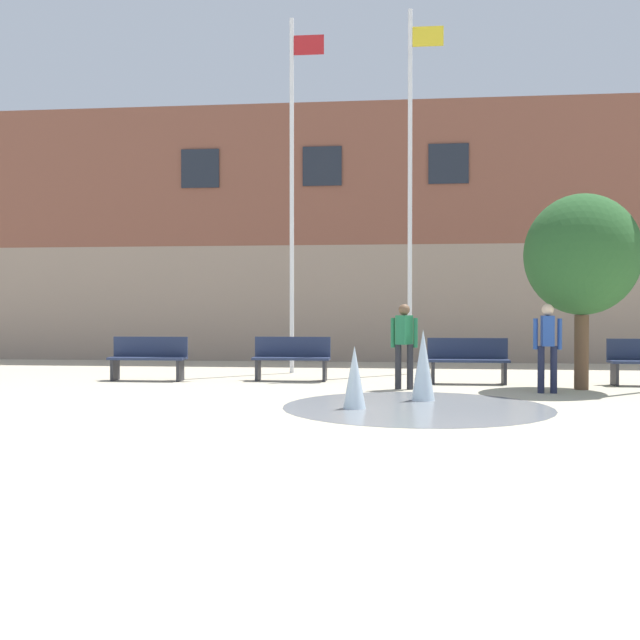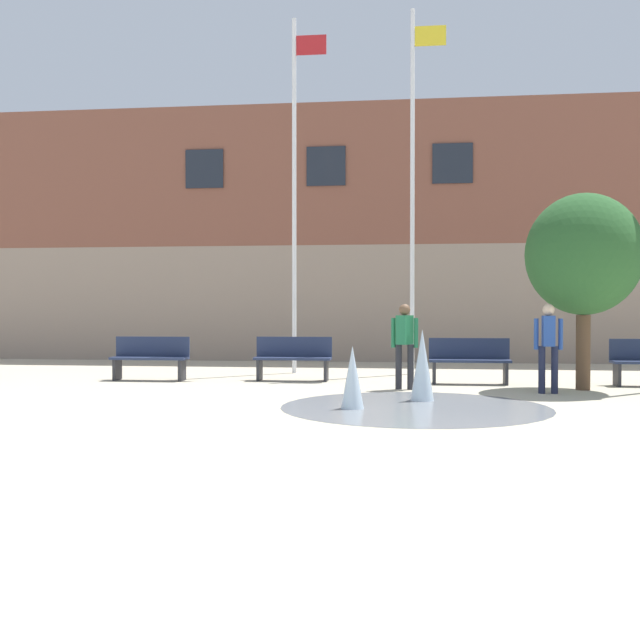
{
  "view_description": "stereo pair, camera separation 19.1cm",
  "coord_description": "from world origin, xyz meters",
  "views": [
    {
      "loc": [
        2.11,
        -6.11,
        1.52
      ],
      "look_at": [
        0.72,
        7.25,
        1.3
      ],
      "focal_mm": 42.0,
      "sensor_mm": 36.0,
      "label": 1
    },
    {
      "loc": [
        2.3,
        -6.09,
        1.52
      ],
      "look_at": [
        0.72,
        7.25,
        1.3
      ],
      "focal_mm": 42.0,
      "sensor_mm": 36.0,
      "label": 2
    }
  ],
  "objects": [
    {
      "name": "park_bench_center",
      "position": [
        -3.07,
        9.03,
        0.48
      ],
      "size": [
        1.6,
        0.44,
        0.91
      ],
      "color": "#28282D",
      "rests_on": "ground"
    },
    {
      "name": "street_tree_near_building",
      "position": [
        5.51,
        8.19,
        2.49
      ],
      "size": [
        2.11,
        2.11,
        3.63
      ],
      "color": "brown",
      "rests_on": "ground"
    },
    {
      "name": "splash_fountain",
      "position": [
        2.2,
        5.66,
        0.37
      ],
      "size": [
        4.11,
        4.11,
        1.17
      ],
      "color": "gray",
      "rests_on": "ground"
    },
    {
      "name": "park_bench_near_trashcan",
      "position": [
        3.51,
        9.05,
        0.48
      ],
      "size": [
        1.6,
        0.44,
        0.91
      ],
      "color": "#28282D",
      "rests_on": "ground"
    },
    {
      "name": "ground_plane",
      "position": [
        0.0,
        0.0,
        0.0
      ],
      "size": [
        100.0,
        100.0,
        0.0
      ],
      "primitive_type": "plane",
      "color": "#BCB299"
    },
    {
      "name": "flagpole_right",
      "position": [
        2.41,
        11.1,
        4.4
      ],
      "size": [
        0.8,
        0.1,
        8.3
      ],
      "color": "silver",
      "rests_on": "ground"
    },
    {
      "name": "library_building",
      "position": [
        0.0,
        17.83,
        3.65
      ],
      "size": [
        36.0,
        6.05,
        7.3
      ],
      "color": "gray",
      "rests_on": "ground"
    },
    {
      "name": "park_bench_under_right_flagpole",
      "position": [
        -0.09,
        9.3,
        0.48
      ],
      "size": [
        1.6,
        0.44,
        0.91
      ],
      "color": "#28282D",
      "rests_on": "ground"
    },
    {
      "name": "flagpole_left",
      "position": [
        -0.31,
        11.1,
        4.35
      ],
      "size": [
        0.8,
        0.1,
        8.21
      ],
      "color": "silver",
      "rests_on": "ground"
    },
    {
      "name": "teen_by_trashcan",
      "position": [
        4.76,
        7.5,
        0.93
      ],
      "size": [
        0.5,
        0.35,
        1.59
      ],
      "rotation": [
        0.0,
        0.0,
        1.51
      ],
      "color": "#1E233D",
      "rests_on": "ground"
    },
    {
      "name": "adult_near_bench",
      "position": [
        2.23,
        7.86,
        0.93
      ],
      "size": [
        0.5,
        0.39,
        1.59
      ],
      "rotation": [
        0.0,
        0.0,
        -2.05
      ],
      "color": "#28282D",
      "rests_on": "ground"
    }
  ]
}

